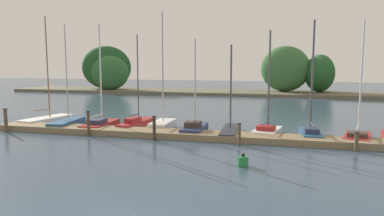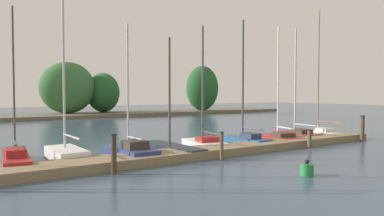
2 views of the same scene
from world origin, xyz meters
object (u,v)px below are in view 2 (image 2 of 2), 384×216
Objects in this scene: sailboat_8 at (244,137)px; mooring_piling_4 at (309,139)px; mooring_piling_3 at (222,146)px; sailboat_10 at (296,132)px; sailboat_11 at (319,131)px; sailboat_5 at (130,150)px; channel_buoy_0 at (307,169)px; sailboat_7 at (204,141)px; mooring_piling_2 at (114,154)px; mooring_piling_5 at (362,128)px; sailboat_9 at (279,136)px; sailboat_3 at (15,157)px; sailboat_6 at (171,147)px; sailboat_4 at (65,151)px.

sailboat_8 is 7.09× the size of mooring_piling_4.
mooring_piling_3 is at bearing -179.56° from mooring_piling_4.
sailboat_11 reaches higher than sailboat_10.
sailboat_5 reaches higher than mooring_piling_3.
sailboat_5 is at bearing 120.06° from channel_buoy_0.
sailboat_10 is 2.02m from sailboat_11.
sailboat_7 is 7.14m from channel_buoy_0.
mooring_piling_5 is (15.62, 0.09, 0.05)m from mooring_piling_2.
sailboat_11 is at bearing -89.16° from sailboat_10.
mooring_piling_3 is 4.00m from channel_buoy_0.
sailboat_5 is 4.51m from sailboat_7.
sailboat_5 is 4.13× the size of mooring_piling_2.
sailboat_5 reaches higher than channel_buoy_0.
sailboat_9 reaches higher than mooring_piling_5.
sailboat_3 reaches higher than sailboat_5.
sailboat_7 is 5.25× the size of mooring_piling_3.
sailboat_5 is 0.72× the size of sailboat_11.
sailboat_8 is at bearing 64.46° from channel_buoy_0.
sailboat_5 is 9.32m from mooring_piling_4.
sailboat_10 reaches higher than mooring_piling_4.
sailboat_10 is 4.52× the size of mooring_piling_5.
sailboat_10 is at bearing -86.65° from sailboat_3.
sailboat_7 is 6.56× the size of mooring_piling_4.
sailboat_8 reaches higher than sailboat_7.
sailboat_3 reaches higher than mooring_piling_4.
mooring_piling_3 is at bearing -179.71° from mooring_piling_5.
sailboat_6 is 11.43m from sailboat_11.
sailboat_9 is 2.17m from sailboat_10.
sailboat_4 is 6.65m from mooring_piling_3.
sailboat_7 is at bearing 66.93° from mooring_piling_3.
sailboat_3 is 18.04m from sailboat_11.
sailboat_5 is 3.13m from mooring_piling_2.
sailboat_4 is at bearing 167.71° from mooring_piling_5.
channel_buoy_0 is at bearing 138.62° from sailboat_10.
channel_buoy_0 is at bearing -151.76° from sailboat_5.
sailboat_4 is at bearing 162.69° from mooring_piling_4.
sailboat_9 reaches higher than sailboat_5.
channel_buoy_0 is at bearing -169.93° from sailboat_6.
sailboat_11 is (16.11, -0.72, -0.04)m from sailboat_4.
mooring_piling_2 is (-11.28, -2.67, 0.40)m from sailboat_9.
mooring_piling_4 is 1.71× the size of channel_buoy_0.
sailboat_5 is 0.85× the size of sailboat_10.
mooring_piling_4 is 4.89m from mooring_piling_5.
mooring_piling_5 is at bearing -107.32° from sailboat_9.
sailboat_7 reaches higher than mooring_piling_2.
sailboat_7 is 0.93× the size of sailboat_8.
sailboat_6 is 11.97m from mooring_piling_5.
sailboat_3 is 6.51× the size of mooring_piling_4.
sailboat_10 reaches higher than sailboat_8.
mooring_piling_3 is at bearing 99.14° from channel_buoy_0.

